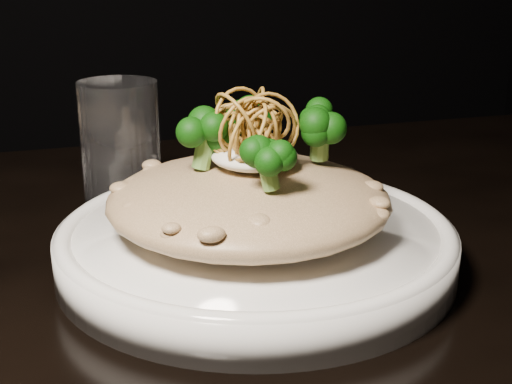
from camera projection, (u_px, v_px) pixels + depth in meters
The scene contains 7 objects.
table at pixel (293, 384), 0.51m from camera, with size 1.10×0.80×0.75m.
plate at pixel (256, 246), 0.51m from camera, with size 0.28×0.28×0.03m, color white.
risotto at pixel (249, 200), 0.49m from camera, with size 0.20×0.20×0.04m, color brown.
broccoli at pixel (255, 136), 0.48m from camera, with size 0.12×0.12×0.04m, color black, non-canonical shape.
cheese at pixel (254, 156), 0.49m from camera, with size 0.06×0.06×0.02m, color white.
shallots at pixel (251, 118), 0.48m from camera, with size 0.06×0.06×0.04m, color brown, non-canonical shape.
drinking_glass at pixel (121, 150), 0.59m from camera, with size 0.06×0.06×0.11m, color silver.
Camera 1 is at (-0.15, -0.42, 0.96)m, focal length 50.00 mm.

